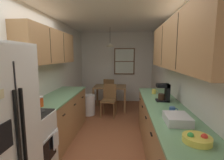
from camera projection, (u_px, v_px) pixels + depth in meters
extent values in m
plane|color=brown|center=(110.00, 131.00, 3.85)|extent=(12.00, 12.00, 0.00)
cube|color=silver|center=(50.00, 75.00, 3.78)|extent=(0.10, 9.00, 2.55)
cube|color=silver|center=(173.00, 76.00, 3.56)|extent=(0.10, 9.00, 2.55)
cube|color=silver|center=(116.00, 67.00, 6.28)|extent=(4.40, 0.10, 2.55)
cube|color=white|center=(109.00, 12.00, 3.48)|extent=(4.40, 9.00, 0.08)
cube|color=black|center=(21.00, 152.00, 1.51)|extent=(0.01, 0.01, 1.62)
cube|color=black|center=(20.00, 154.00, 1.47)|extent=(0.02, 0.02, 1.15)
cube|color=black|center=(25.00, 149.00, 1.54)|extent=(0.02, 0.02, 1.15)
cube|color=black|center=(5.00, 136.00, 1.30)|extent=(0.01, 0.15, 0.22)
cube|color=beige|center=(1.00, 94.00, 1.26)|extent=(0.01, 0.05, 0.07)
cube|color=white|center=(27.00, 148.00, 2.30)|extent=(0.62, 0.62, 0.90)
cube|color=black|center=(49.00, 151.00, 2.28)|extent=(0.01, 0.43, 0.30)
cube|color=silver|center=(50.00, 136.00, 2.25)|extent=(0.02, 0.49, 0.02)
cube|color=black|center=(24.00, 115.00, 2.24)|extent=(0.59, 0.59, 0.02)
cube|color=white|center=(4.00, 108.00, 2.25)|extent=(0.06, 0.62, 0.20)
cylinder|color=#2D2D2D|center=(7.00, 118.00, 2.11)|extent=(0.15, 0.15, 0.01)
cylinder|color=#2D2D2D|center=(21.00, 111.00, 2.38)|extent=(0.15, 0.15, 0.01)
cylinder|color=#2D2D2D|center=(28.00, 118.00, 2.09)|extent=(0.15, 0.15, 0.01)
cylinder|color=#2D2D2D|center=(39.00, 111.00, 2.36)|extent=(0.15, 0.15, 0.01)
cube|color=white|center=(11.00, 56.00, 2.14)|extent=(0.38, 0.60, 0.34)
cube|color=black|center=(22.00, 56.00, 2.06)|extent=(0.01, 0.36, 0.22)
cube|color=#2D2D33|center=(34.00, 56.00, 2.32)|extent=(0.01, 0.12, 0.22)
cube|color=#A87A4C|center=(61.00, 116.00, 3.54)|extent=(0.60, 1.86, 0.87)
cube|color=#6B9E70|center=(60.00, 95.00, 3.47)|extent=(0.63, 1.88, 0.03)
cube|color=black|center=(64.00, 115.00, 2.86)|extent=(0.02, 0.10, 0.01)
cube|color=black|center=(75.00, 104.00, 3.47)|extent=(0.02, 0.10, 0.01)
cube|color=black|center=(83.00, 97.00, 4.08)|extent=(0.02, 0.10, 0.01)
cube|color=#A87A4C|center=(50.00, 47.00, 3.29)|extent=(0.32, 1.96, 0.65)
cube|color=#2D2319|center=(51.00, 46.00, 2.96)|extent=(0.01, 0.01, 0.60)
cube|color=#2D2319|center=(64.00, 48.00, 3.60)|extent=(0.01, 0.01, 0.60)
cube|color=#A87A4C|center=(165.00, 133.00, 2.76)|extent=(0.60, 2.98, 0.87)
cube|color=#6B9E70|center=(166.00, 107.00, 2.69)|extent=(0.63, 3.00, 0.03)
cube|color=black|center=(151.00, 134.00, 2.16)|extent=(0.02, 0.10, 0.01)
cube|color=black|center=(146.00, 117.00, 2.74)|extent=(0.02, 0.10, 0.01)
cube|color=black|center=(142.00, 107.00, 3.33)|extent=(0.02, 0.10, 0.01)
cube|color=black|center=(140.00, 99.00, 3.92)|extent=(0.02, 0.10, 0.01)
cube|color=#A87A4C|center=(179.00, 44.00, 2.49)|extent=(0.32, 2.68, 0.74)
cube|color=#2D2319|center=(177.00, 42.00, 2.07)|extent=(0.01, 0.01, 0.68)
cube|color=#2D2319|center=(162.00, 46.00, 2.94)|extent=(0.01, 0.01, 0.68)
cube|color=brown|center=(110.00, 87.00, 5.30)|extent=(1.00, 0.76, 0.03)
cube|color=brown|center=(93.00, 101.00, 5.04)|extent=(0.06, 0.06, 0.72)
cube|color=brown|center=(125.00, 101.00, 4.97)|extent=(0.06, 0.06, 0.72)
cube|color=brown|center=(97.00, 95.00, 5.73)|extent=(0.06, 0.06, 0.72)
cube|color=brown|center=(125.00, 96.00, 5.66)|extent=(0.06, 0.06, 0.72)
cube|color=brown|center=(109.00, 101.00, 4.69)|extent=(0.44, 0.44, 0.04)
cube|color=brown|center=(110.00, 92.00, 4.83)|extent=(0.37, 0.07, 0.45)
cylinder|color=brown|center=(114.00, 111.00, 4.51)|extent=(0.04, 0.04, 0.43)
cylinder|color=brown|center=(101.00, 111.00, 4.58)|extent=(0.04, 0.04, 0.43)
cylinder|color=brown|center=(116.00, 107.00, 4.87)|extent=(0.04, 0.04, 0.43)
cylinder|color=brown|center=(104.00, 107.00, 4.93)|extent=(0.04, 0.04, 0.43)
cube|color=brown|center=(110.00, 91.00, 5.99)|extent=(0.45, 0.45, 0.04)
cube|color=brown|center=(109.00, 86.00, 5.78)|extent=(0.37, 0.09, 0.45)
cylinder|color=brown|center=(106.00, 96.00, 6.24)|extent=(0.04, 0.04, 0.43)
cylinder|color=brown|center=(116.00, 97.00, 6.16)|extent=(0.04, 0.04, 0.43)
cylinder|color=brown|center=(104.00, 98.00, 5.89)|extent=(0.04, 0.04, 0.43)
cylinder|color=brown|center=(114.00, 99.00, 5.81)|extent=(0.04, 0.04, 0.43)
cylinder|color=black|center=(110.00, 35.00, 5.07)|extent=(0.01, 0.01, 0.48)
cone|color=beige|center=(110.00, 45.00, 5.11)|extent=(0.26, 0.26, 0.10)
sphere|color=white|center=(110.00, 44.00, 5.11)|extent=(0.06, 0.06, 0.06)
cube|color=brown|center=(124.00, 61.00, 6.16)|extent=(0.75, 0.04, 0.96)
cube|color=silver|center=(124.00, 61.00, 6.14)|extent=(0.67, 0.01, 0.88)
cube|color=brown|center=(124.00, 61.00, 6.14)|extent=(0.67, 0.02, 0.03)
cylinder|color=white|center=(89.00, 105.00, 4.86)|extent=(0.35, 0.35, 0.58)
cylinder|color=#D84C19|center=(40.00, 102.00, 2.66)|extent=(0.11, 0.11, 0.15)
cylinder|color=white|center=(39.00, 97.00, 2.65)|extent=(0.11, 0.11, 0.02)
cube|color=white|center=(56.00, 140.00, 2.42)|extent=(0.02, 0.16, 0.24)
cube|color=black|center=(162.00, 100.00, 2.99)|extent=(0.22, 0.18, 0.02)
cube|color=black|center=(167.00, 93.00, 2.96)|extent=(0.06, 0.18, 0.31)
cube|color=black|center=(163.00, 86.00, 2.95)|extent=(0.22, 0.18, 0.06)
cylinder|color=#331E14|center=(161.00, 97.00, 2.98)|extent=(0.11, 0.11, 0.11)
cylinder|color=#335999|center=(172.00, 110.00, 2.34)|extent=(0.08, 0.08, 0.09)
torus|color=#335999|center=(176.00, 110.00, 2.34)|extent=(0.05, 0.01, 0.05)
cylinder|color=#E5CC4C|center=(154.00, 92.00, 3.55)|extent=(0.08, 0.08, 0.10)
torus|color=#E5CC4C|center=(156.00, 91.00, 3.54)|extent=(0.05, 0.01, 0.05)
cylinder|color=#E5D14C|center=(197.00, 139.00, 1.56)|extent=(0.26, 0.26, 0.06)
cylinder|color=black|center=(197.00, 138.00, 1.56)|extent=(0.21, 0.21, 0.03)
sphere|color=red|center=(204.00, 137.00, 1.54)|extent=(0.06, 0.06, 0.06)
sphere|color=green|center=(191.00, 135.00, 1.56)|extent=(0.06, 0.06, 0.06)
cube|color=silver|center=(177.00, 119.00, 2.01)|extent=(0.28, 0.34, 0.10)
cylinder|color=#E0D14C|center=(110.00, 85.00, 5.25)|extent=(0.18, 0.18, 0.06)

